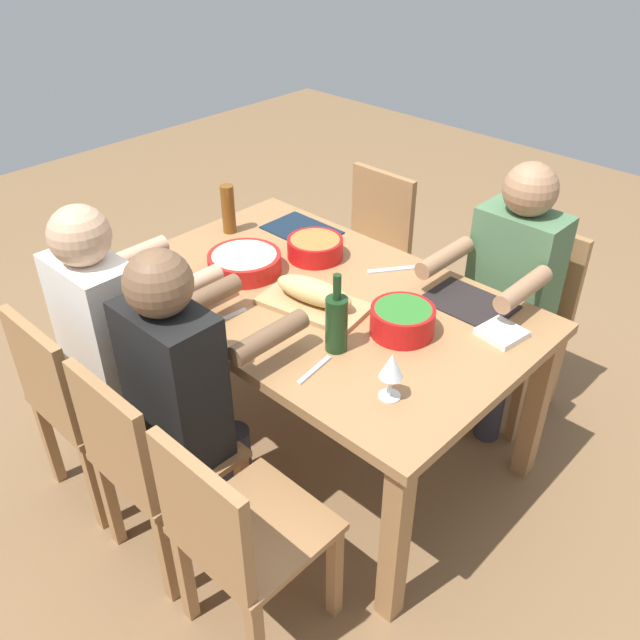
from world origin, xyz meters
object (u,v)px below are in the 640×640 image
(diner_near_left, at_px, (111,329))
(wine_glass, at_px, (392,367))
(napkin_stack, at_px, (502,333))
(serving_bowl_greens, at_px, (402,319))
(dining_table, at_px, (320,314))
(serving_bowl_pasta, at_px, (245,262))
(beer_bottle, at_px, (228,209))
(chair_near_left, at_px, (78,398))
(chair_far_left, at_px, (368,245))
(diner_far_right, at_px, (508,284))
(diner_near_center, at_px, (185,382))
(chair_near_right, at_px, (235,535))
(serving_bowl_fruit, at_px, (315,247))
(cutting_board, at_px, (314,304))
(chair_near_center, at_px, (148,458))
(wine_bottle, at_px, (336,322))
(chair_far_right, at_px, (522,310))
(bread_loaf, at_px, (314,291))

(diner_near_left, relative_size, wine_glass, 7.23)
(napkin_stack, bearing_deg, serving_bowl_greens, -139.79)
(dining_table, relative_size, serving_bowl_pasta, 5.44)
(dining_table, relative_size, beer_bottle, 7.33)
(serving_bowl_pasta, bearing_deg, chair_near_left, -97.04)
(chair_far_left, bearing_deg, diner_far_right, -11.70)
(dining_table, bearing_deg, serving_bowl_greens, 3.48)
(diner_near_center, xyz_separation_m, beer_bottle, (-0.67, 0.76, 0.15))
(serving_bowl_pasta, distance_m, beer_bottle, 0.38)
(chair_far_left, bearing_deg, serving_bowl_greens, -44.51)
(dining_table, bearing_deg, chair_near_left, -118.19)
(serving_bowl_pasta, bearing_deg, chair_near_right, -43.55)
(dining_table, relative_size, diner_near_center, 1.34)
(serving_bowl_fruit, bearing_deg, cutting_board, -46.89)
(chair_near_right, bearing_deg, chair_far_left, 118.19)
(chair_near_right, relative_size, serving_bowl_fruit, 3.64)
(chair_near_left, height_order, napkin_stack, chair_near_left)
(chair_near_center, bearing_deg, chair_far_left, 105.00)
(chair_near_right, distance_m, serving_bowl_fruit, 1.27)
(serving_bowl_pasta, bearing_deg, diner_far_right, 42.08)
(serving_bowl_pasta, xyz_separation_m, wine_bottle, (0.62, -0.13, 0.06))
(chair_near_right, height_order, cutting_board, chair_near_right)
(chair_far_right, xyz_separation_m, cutting_board, (-0.41, -0.90, 0.27))
(diner_near_left, relative_size, serving_bowl_greens, 5.30)
(cutting_board, bearing_deg, chair_near_left, -122.12)
(wine_bottle, bearing_deg, beer_bottle, 161.06)
(cutting_board, bearing_deg, serving_bowl_greens, 14.99)
(serving_bowl_pasta, bearing_deg, beer_bottle, 149.34)
(chair_far_right, relative_size, chair_far_left, 1.00)
(cutting_board, bearing_deg, chair_near_center, -92.48)
(chair_far_right, relative_size, chair_near_center, 1.00)
(diner_far_right, relative_size, napkin_stack, 8.57)
(wine_bottle, bearing_deg, cutting_board, 150.08)
(dining_table, height_order, beer_bottle, beer_bottle)
(serving_bowl_fruit, xyz_separation_m, cutting_board, (0.26, -0.28, -0.04))
(chair_far_right, bearing_deg, wine_glass, -83.87)
(cutting_board, bearing_deg, serving_bowl_pasta, -179.40)
(chair_far_left, distance_m, beer_bottle, 0.83)
(chair_far_left, bearing_deg, beer_bottle, -107.72)
(diner_far_right, height_order, serving_bowl_pasta, diner_far_right)
(diner_near_center, bearing_deg, chair_near_left, -157.50)
(serving_bowl_fruit, height_order, bread_loaf, bread_loaf)
(chair_near_right, xyz_separation_m, wine_bottle, (-0.17, 0.62, 0.37))
(chair_near_left, relative_size, bread_loaf, 2.66)
(chair_far_left, relative_size, cutting_board, 2.12)
(chair_near_center, relative_size, serving_bowl_pasta, 2.87)
(diner_far_right, xyz_separation_m, serving_bowl_greens, (-0.07, -0.62, 0.10))
(serving_bowl_fruit, bearing_deg, chair_far_left, 109.22)
(serving_bowl_greens, distance_m, bread_loaf, 0.35)
(beer_bottle, bearing_deg, napkin_stack, 5.69)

